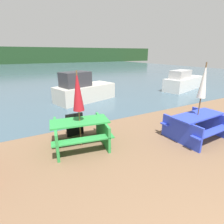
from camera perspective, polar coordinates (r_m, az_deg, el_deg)
The scene contains 9 objects.
water at distance 30.92m, azimuth -26.45°, elevation 12.05°, with size 60.00×50.00×0.00m.
far_treeline at distance 50.80m, azimuth -28.16°, elevation 15.98°, with size 80.00×1.60×4.00m.
picnic_table_blue at distance 6.14m, azimuth 25.86°, elevation -3.45°, with size 1.82×1.45×0.77m.
picnic_table_green at distance 5.11m, azimuth -10.32°, elevation -6.07°, with size 1.82×1.63×0.78m.
umbrella_white at distance 5.82m, azimuth 27.72°, elevation 8.82°, with size 0.25×0.25×2.34m.
umbrella_crimson at distance 4.75m, azimuth -11.12°, elevation 6.58°, with size 0.31×0.31×2.17m.
boat at distance 9.97m, azimuth -9.33°, elevation 7.09°, with size 3.64×2.29×1.65m.
boat_second at distance 14.03m, azimuth 22.21°, elevation 9.07°, with size 4.13×2.27×1.44m.
signboard at distance 5.81m, azimuth -12.05°, elevation -4.04°, with size 0.55×0.08×0.75m.
Camera 1 is at (-1.45, 0.71, 2.59)m, focal length 28.00 mm.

